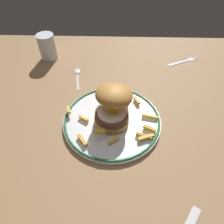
{
  "coord_description": "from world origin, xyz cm",
  "views": [
    {
      "loc": [
        -2.85,
        -44.59,
        48.21
      ],
      "look_at": [
        -4.05,
        -4.05,
        4.6
      ],
      "focal_mm": 33.13,
      "sensor_mm": 36.0,
      "label": 1
    }
  ],
  "objects_px": {
    "fork": "(184,61)",
    "spoon": "(77,73)",
    "dinner_plate": "(112,120)",
    "burger": "(113,105)",
    "water_glass": "(48,49)"
  },
  "relations": [
    {
      "from": "burger",
      "to": "dinner_plate",
      "type": "bearing_deg",
      "value": -131.92
    },
    {
      "from": "burger",
      "to": "spoon",
      "type": "height_order",
      "value": "burger"
    },
    {
      "from": "dinner_plate",
      "to": "burger",
      "type": "distance_m",
      "value": 0.07
    },
    {
      "from": "dinner_plate",
      "to": "burger",
      "type": "xyz_separation_m",
      "value": [
        0.0,
        0.0,
        0.06
      ]
    },
    {
      "from": "dinner_plate",
      "to": "spoon",
      "type": "bearing_deg",
      "value": 120.43
    },
    {
      "from": "fork",
      "to": "spoon",
      "type": "bearing_deg",
      "value": -167.36
    },
    {
      "from": "dinner_plate",
      "to": "fork",
      "type": "height_order",
      "value": "dinner_plate"
    },
    {
      "from": "burger",
      "to": "spoon",
      "type": "xyz_separation_m",
      "value": [
        -0.14,
        0.24,
        -0.07
      ]
    },
    {
      "from": "burger",
      "to": "water_glass",
      "type": "distance_m",
      "value": 0.44
    },
    {
      "from": "dinner_plate",
      "to": "spoon",
      "type": "xyz_separation_m",
      "value": [
        -0.14,
        0.24,
        -0.0
      ]
    },
    {
      "from": "water_glass",
      "to": "spoon",
      "type": "height_order",
      "value": "water_glass"
    },
    {
      "from": "dinner_plate",
      "to": "burger",
      "type": "height_order",
      "value": "burger"
    },
    {
      "from": "fork",
      "to": "spoon",
      "type": "xyz_separation_m",
      "value": [
        -0.43,
        -0.1,
        0.0
      ]
    },
    {
      "from": "dinner_plate",
      "to": "burger",
      "type": "relative_size",
      "value": 1.99
    },
    {
      "from": "burger",
      "to": "fork",
      "type": "distance_m",
      "value": 0.45
    }
  ]
}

